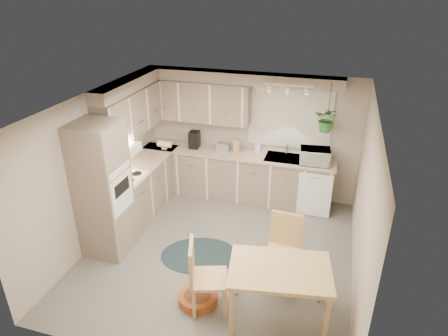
# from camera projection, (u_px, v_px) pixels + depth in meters

# --- Properties ---
(floor) EXTENTS (4.20, 4.20, 0.00)m
(floor) POSITION_uv_depth(u_px,v_px,m) (219.00, 253.00, 6.24)
(floor) COLOR #69665D
(floor) RESTS_ON ground
(ceiling) EXTENTS (4.20, 4.20, 0.00)m
(ceiling) POSITION_uv_depth(u_px,v_px,m) (218.00, 104.00, 5.21)
(ceiling) COLOR silver
(ceiling) RESTS_ON wall_back
(wall_back) EXTENTS (4.00, 0.04, 2.40)m
(wall_back) POSITION_uv_depth(u_px,v_px,m) (251.00, 135.00, 7.54)
(wall_back) COLOR #AEA090
(wall_back) RESTS_ON floor
(wall_front) EXTENTS (4.00, 0.04, 2.40)m
(wall_front) POSITION_uv_depth(u_px,v_px,m) (155.00, 282.00, 3.91)
(wall_front) COLOR #AEA090
(wall_front) RESTS_ON floor
(wall_left) EXTENTS (0.04, 4.20, 2.40)m
(wall_left) POSITION_uv_depth(u_px,v_px,m) (96.00, 168.00, 6.24)
(wall_left) COLOR #AEA090
(wall_left) RESTS_ON floor
(wall_right) EXTENTS (0.04, 4.20, 2.40)m
(wall_right) POSITION_uv_depth(u_px,v_px,m) (364.00, 205.00, 5.21)
(wall_right) COLOR #AEA090
(wall_right) RESTS_ON floor
(base_cab_left) EXTENTS (0.60, 1.85, 0.90)m
(base_cab_left) POSITION_uv_depth(u_px,v_px,m) (144.00, 187.00, 7.24)
(base_cab_left) COLOR gray
(base_cab_left) RESTS_ON floor
(base_cab_back) EXTENTS (3.60, 0.60, 0.90)m
(base_cab_back) POSITION_uv_depth(u_px,v_px,m) (236.00, 176.00, 7.66)
(base_cab_back) COLOR gray
(base_cab_back) RESTS_ON floor
(counter_left) EXTENTS (0.64, 1.89, 0.04)m
(counter_left) POSITION_uv_depth(u_px,v_px,m) (142.00, 164.00, 7.04)
(counter_left) COLOR tan
(counter_left) RESTS_ON base_cab_left
(counter_back) EXTENTS (3.64, 0.64, 0.04)m
(counter_back) POSITION_uv_depth(u_px,v_px,m) (237.00, 154.00, 7.45)
(counter_back) COLOR tan
(counter_back) RESTS_ON base_cab_back
(oven_stack) EXTENTS (0.65, 0.65, 2.10)m
(oven_stack) POSITION_uv_depth(u_px,v_px,m) (103.00, 190.00, 5.90)
(oven_stack) COLOR gray
(oven_stack) RESTS_ON floor
(wall_oven_face) EXTENTS (0.02, 0.56, 0.58)m
(wall_oven_face) POSITION_uv_depth(u_px,v_px,m) (122.00, 193.00, 5.81)
(wall_oven_face) COLOR white
(wall_oven_face) RESTS_ON oven_stack
(upper_cab_left) EXTENTS (0.35, 2.00, 0.75)m
(upper_cab_left) POSITION_uv_depth(u_px,v_px,m) (133.00, 112.00, 6.79)
(upper_cab_left) COLOR gray
(upper_cab_left) RESTS_ON wall_left
(upper_cab_back) EXTENTS (2.00, 0.35, 0.75)m
(upper_cab_back) POSITION_uv_depth(u_px,v_px,m) (197.00, 101.00, 7.38)
(upper_cab_back) COLOR gray
(upper_cab_back) RESTS_ON wall_back
(soffit_left) EXTENTS (0.30, 2.00, 0.20)m
(soffit_left) POSITION_uv_depth(u_px,v_px,m) (129.00, 84.00, 6.59)
(soffit_left) COLOR #AEA090
(soffit_left) RESTS_ON wall_left
(soffit_back) EXTENTS (3.60, 0.30, 0.20)m
(soffit_back) POSITION_uv_depth(u_px,v_px,m) (240.00, 78.00, 6.99)
(soffit_back) COLOR #AEA090
(soffit_back) RESTS_ON wall_back
(cooktop) EXTENTS (0.52, 0.58, 0.02)m
(cooktop) POSITION_uv_depth(u_px,v_px,m) (126.00, 177.00, 6.53)
(cooktop) COLOR white
(cooktop) RESTS_ON counter_left
(range_hood) EXTENTS (0.40, 0.60, 0.14)m
(range_hood) POSITION_uv_depth(u_px,v_px,m) (122.00, 151.00, 6.33)
(range_hood) COLOR white
(range_hood) RESTS_ON upper_cab_left
(window_blinds) EXTENTS (1.40, 0.02, 1.00)m
(window_blinds) POSITION_uv_depth(u_px,v_px,m) (290.00, 119.00, 7.16)
(window_blinds) COLOR white
(window_blinds) RESTS_ON wall_back
(window_frame) EXTENTS (1.50, 0.02, 1.10)m
(window_frame) POSITION_uv_depth(u_px,v_px,m) (290.00, 118.00, 7.17)
(window_frame) COLOR beige
(window_frame) RESTS_ON wall_back
(sink) EXTENTS (0.70, 0.48, 0.10)m
(sink) POSITION_uv_depth(u_px,v_px,m) (285.00, 160.00, 7.23)
(sink) COLOR #9A9DA1
(sink) RESTS_ON counter_back
(dishwasher_front) EXTENTS (0.58, 0.02, 0.83)m
(dishwasher_front) POSITION_uv_depth(u_px,v_px,m) (314.00, 196.00, 7.02)
(dishwasher_front) COLOR white
(dishwasher_front) RESTS_ON base_cab_back
(track_light_bar) EXTENTS (0.80, 0.04, 0.04)m
(track_light_bar) POSITION_uv_depth(u_px,v_px,m) (288.00, 85.00, 6.40)
(track_light_bar) COLOR white
(track_light_bar) RESTS_ON ceiling
(wall_clock) EXTENTS (0.30, 0.03, 0.30)m
(wall_clock) POSITION_uv_depth(u_px,v_px,m) (261.00, 84.00, 7.05)
(wall_clock) COLOR #E7C851
(wall_clock) RESTS_ON wall_back
(dining_table) EXTENTS (1.33, 1.00, 0.76)m
(dining_table) POSITION_uv_depth(u_px,v_px,m) (278.00, 293.00, 4.91)
(dining_table) COLOR tan
(dining_table) RESTS_ON floor
(chair_left) EXTENTS (0.59, 0.59, 1.00)m
(chair_left) POSITION_uv_depth(u_px,v_px,m) (209.00, 277.00, 5.00)
(chair_left) COLOR tan
(chair_left) RESTS_ON floor
(chair_back) EXTENTS (0.49, 0.49, 1.00)m
(chair_back) POSITION_uv_depth(u_px,v_px,m) (282.00, 252.00, 5.45)
(chair_back) COLOR tan
(chair_back) RESTS_ON floor
(braided_rug) EXTENTS (1.41, 1.21, 0.01)m
(braided_rug) POSITION_uv_depth(u_px,v_px,m) (200.00, 255.00, 6.18)
(braided_rug) COLOR black
(braided_rug) RESTS_ON floor
(pet_bed) EXTENTS (0.69, 0.69, 0.12)m
(pet_bed) POSITION_uv_depth(u_px,v_px,m) (198.00, 298.00, 5.28)
(pet_bed) COLOR #A14D20
(pet_bed) RESTS_ON floor
(microwave) EXTENTS (0.54, 0.34, 0.35)m
(microwave) POSITION_uv_depth(u_px,v_px,m) (315.00, 155.00, 6.92)
(microwave) COLOR white
(microwave) RESTS_ON counter_back
(soap_bottle) EXTENTS (0.10, 0.21, 0.10)m
(soap_bottle) POSITION_uv_depth(u_px,v_px,m) (258.00, 149.00, 7.46)
(soap_bottle) COLOR white
(soap_bottle) RESTS_ON counter_back
(hanging_plant) EXTENTS (0.50, 0.53, 0.34)m
(hanging_plant) POSITION_uv_depth(u_px,v_px,m) (327.00, 122.00, 6.62)
(hanging_plant) COLOR #2B6A2A
(hanging_plant) RESTS_ON ceiling
(coffee_maker) EXTENTS (0.19, 0.23, 0.32)m
(coffee_maker) POSITION_uv_depth(u_px,v_px,m) (194.00, 140.00, 7.59)
(coffee_maker) COLOR black
(coffee_maker) RESTS_ON counter_back
(toaster) EXTENTS (0.26, 0.15, 0.15)m
(toaster) POSITION_uv_depth(u_px,v_px,m) (223.00, 147.00, 7.50)
(toaster) COLOR #9A9DA1
(toaster) RESTS_ON counter_back
(knife_block) EXTENTS (0.13, 0.13, 0.24)m
(knife_block) POSITION_uv_depth(u_px,v_px,m) (237.00, 145.00, 7.44)
(knife_block) COLOR tan
(knife_block) RESTS_ON counter_back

